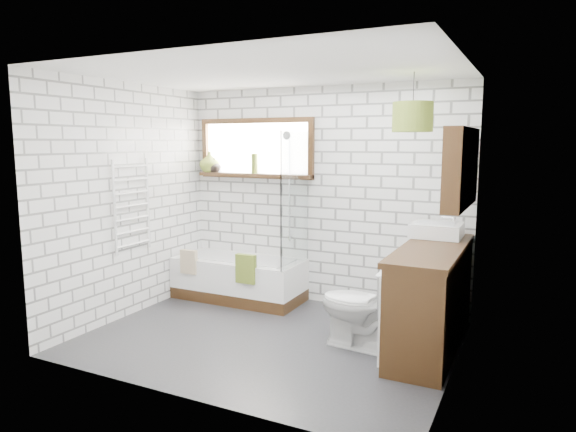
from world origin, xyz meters
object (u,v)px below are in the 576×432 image
at_px(bathtub, 239,279).
at_px(basin, 437,230).
at_px(pendant, 413,117).
at_px(toilet, 362,306).
at_px(vanity, 431,297).

height_order(bathtub, basin, basin).
xyz_separation_m(bathtub, basin, (2.29, -0.01, 0.77)).
bearing_deg(bathtub, basin, -0.26).
distance_m(basin, pendant, 1.16).
relative_size(basin, toilet, 0.60).
bearing_deg(basin, pendant, -117.11).
xyz_separation_m(basin, pendant, (-0.19, -0.37, 1.08)).
relative_size(vanity, toilet, 2.08).
relative_size(bathtub, pendant, 4.22).
xyz_separation_m(bathtub, vanity, (2.35, -0.50, 0.22)).
bearing_deg(pendant, toilet, -128.50).
bearing_deg(vanity, basin, 97.02).
relative_size(vanity, pendant, 4.53).
xyz_separation_m(vanity, toilet, (-0.57, -0.28, -0.08)).
height_order(basin, pendant, pendant).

